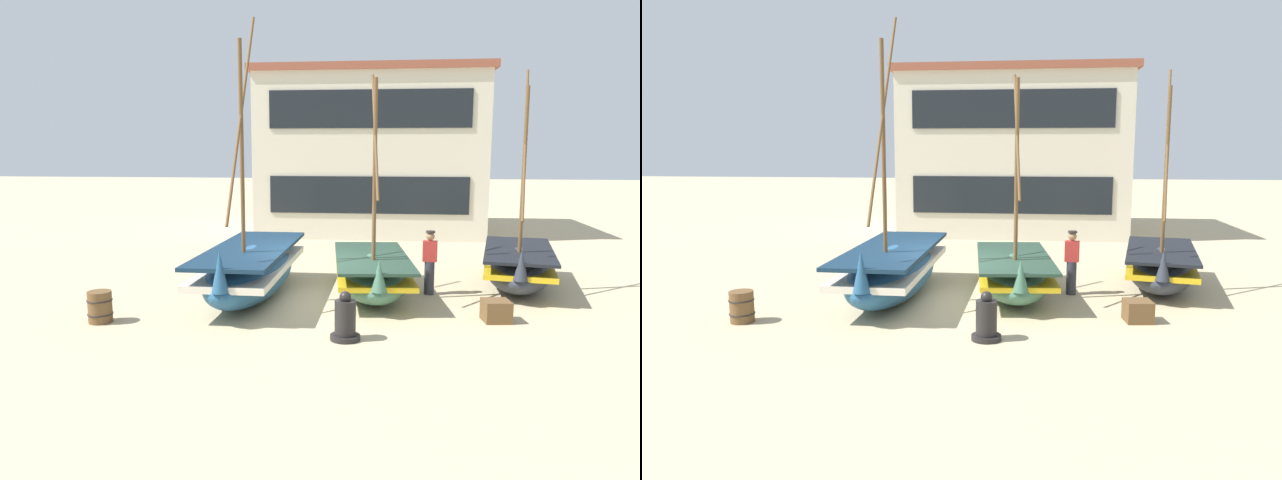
# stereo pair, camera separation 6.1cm
# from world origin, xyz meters

# --- Properties ---
(ground_plane) EXTENTS (120.00, 120.00, 0.00)m
(ground_plane) POSITION_xyz_m (0.00, 0.00, 0.00)
(ground_plane) COLOR tan
(fishing_boat_near_left) EXTENTS (2.29, 4.75, 5.66)m
(fishing_boat_near_left) POSITION_xyz_m (1.38, 0.77, 0.59)
(fishing_boat_near_left) COLOR #427056
(fishing_boat_near_left) RESTS_ON ground
(fishing_boat_centre_large) EXTENTS (1.97, 5.75, 7.07)m
(fishing_boat_centre_large) POSITION_xyz_m (-1.69, 0.21, 0.73)
(fishing_boat_centre_large) COLOR #23517A
(fishing_boat_centre_large) RESTS_ON ground
(fishing_boat_far_right) EXTENTS (2.54, 4.68, 5.87)m
(fishing_boat_far_right) POSITION_xyz_m (5.35, 2.06, 0.61)
(fishing_boat_far_right) COLOR #2D333D
(fishing_boat_far_right) RESTS_ON ground
(fisherman_by_hull) EXTENTS (0.39, 0.28, 1.68)m
(fisherman_by_hull) POSITION_xyz_m (2.88, 1.05, 0.83)
(fisherman_by_hull) COLOR #33333D
(fisherman_by_hull) RESTS_ON ground
(capstan_winch) EXTENTS (0.61, 0.61, 1.00)m
(capstan_winch) POSITION_xyz_m (0.95, -2.91, 0.40)
(capstan_winch) COLOR black
(capstan_winch) RESTS_ON ground
(wooden_barrel) EXTENTS (0.56, 0.56, 0.70)m
(wooden_barrel) POSITION_xyz_m (-4.50, -2.33, 0.35)
(wooden_barrel) COLOR brown
(wooden_barrel) RESTS_ON ground
(cargo_crate) EXTENTS (0.64, 0.64, 0.48)m
(cargo_crate) POSITION_xyz_m (4.19, -1.26, 0.24)
(cargo_crate) COLOR brown
(cargo_crate) RESTS_ON ground
(harbor_building_main) EXTENTS (10.07, 7.22, 7.22)m
(harbor_building_main) POSITION_xyz_m (0.97, 13.30, 3.62)
(harbor_building_main) COLOR beige
(harbor_building_main) RESTS_ON ground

